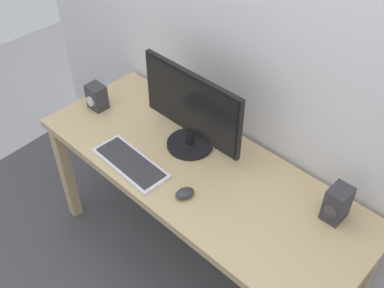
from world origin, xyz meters
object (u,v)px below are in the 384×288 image
monitor (191,110)px  desk (198,181)px  speaker_right (337,204)px  audio_controller (97,97)px  mouse (185,193)px  keyboard_primary (130,163)px

monitor → desk: bearing=-34.3°
monitor → speaker_right: 0.74m
audio_controller → mouse: bearing=-9.3°
desk → monitor: size_ratio=2.91×
mouse → speaker_right: (0.51, 0.34, 0.06)m
keyboard_primary → audio_controller: size_ratio=2.94×
speaker_right → desk: bearing=-163.2°
keyboard_primary → audio_controller: (-0.46, 0.16, 0.06)m
desk → mouse: 0.21m
mouse → speaker_right: 0.62m
keyboard_primary → mouse: mouse is taller
keyboard_primary → speaker_right: (0.83, 0.38, 0.07)m
monitor → audio_controller: (-0.56, -0.13, -0.14)m
keyboard_primary → mouse: (0.31, 0.04, 0.01)m
mouse → speaker_right: size_ratio=0.54×
monitor → speaker_right: monitor is taller
mouse → audio_controller: bearing=-172.5°
desk → keyboard_primary: keyboard_primary is taller
mouse → keyboard_primary: bearing=-156.3°
monitor → mouse: monitor is taller
keyboard_primary → desk: bearing=40.5°
keyboard_primary → mouse: bearing=6.8°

